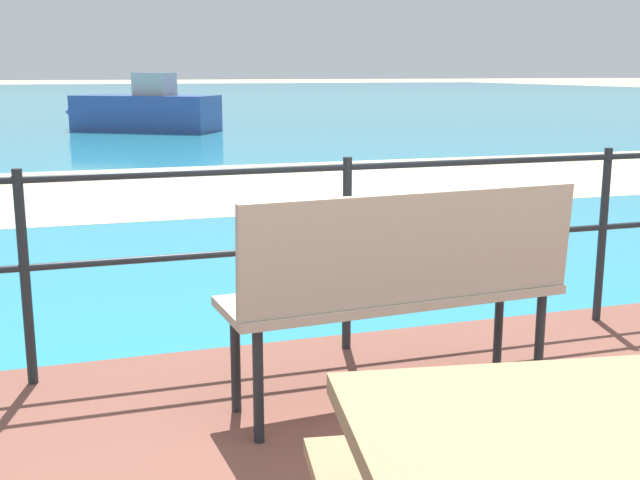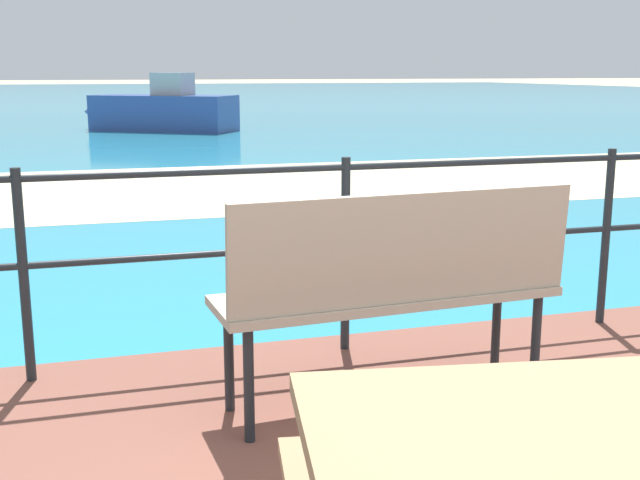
% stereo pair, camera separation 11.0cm
% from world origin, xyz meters
% --- Properties ---
extents(sea_water, '(90.00, 90.00, 0.01)m').
position_xyz_m(sea_water, '(0.00, 40.00, 0.01)').
color(sea_water, teal).
rests_on(sea_water, ground).
extents(beach_strip, '(54.05, 4.99, 0.01)m').
position_xyz_m(beach_strip, '(0.00, 8.55, 0.01)').
color(beach_strip, beige).
rests_on(beach_strip, ground).
extents(park_bench, '(1.44, 0.51, 0.91)m').
position_xyz_m(park_bench, '(-0.04, 1.65, 0.61)').
color(park_bench, tan).
rests_on(park_bench, patio_paving).
extents(railing_fence, '(5.94, 0.04, 0.95)m').
position_xyz_m(railing_fence, '(0.00, 2.40, 0.67)').
color(railing_fence, '#1E2328').
rests_on(railing_fence, patio_paving).
extents(boat_near, '(3.74, 2.93, 1.35)m').
position_xyz_m(boat_near, '(0.60, 18.17, 0.47)').
color(boat_near, '#2D478C').
rests_on(boat_near, sea_water).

